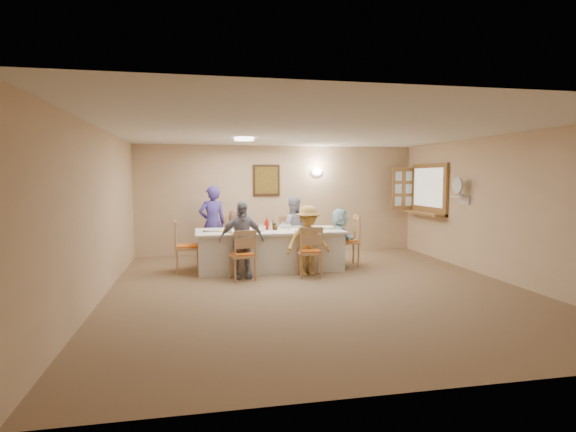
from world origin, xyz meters
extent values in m
plane|color=#8E684A|center=(0.00, 0.00, 0.00)|extent=(7.00, 7.00, 0.00)
plane|color=tan|center=(0.00, 3.50, 1.25)|extent=(6.50, 0.00, 6.50)
plane|color=tan|center=(0.00, -3.50, 1.25)|extent=(6.50, 0.00, 6.50)
plane|color=tan|center=(-3.25, 0.00, 1.25)|extent=(0.00, 7.00, 7.00)
plane|color=tan|center=(3.25, 0.00, 1.25)|extent=(0.00, 7.00, 7.00)
plane|color=white|center=(0.00, 0.00, 2.50)|extent=(7.00, 7.00, 0.00)
cube|color=#442517|center=(-0.30, 3.47, 1.70)|extent=(0.62, 0.04, 0.72)
cube|color=black|center=(-0.30, 3.45, 1.70)|extent=(0.52, 0.02, 0.62)
ellipsoid|color=white|center=(0.90, 3.44, 1.90)|extent=(0.26, 0.09, 0.18)
cylinder|color=white|center=(-1.00, 1.50, 2.47)|extent=(0.36, 0.36, 0.05)
cube|color=#9C6B39|center=(3.21, 2.40, 1.50)|extent=(0.06, 1.50, 1.15)
cube|color=#9C6B39|center=(3.09, 2.40, 0.97)|extent=(0.30, 1.50, 0.05)
cube|color=#9C6B39|center=(2.95, 3.16, 1.50)|extent=(0.55, 0.04, 1.00)
cube|color=white|center=(3.13, 1.05, 1.40)|extent=(0.22, 0.36, 0.03)
cube|color=silver|center=(-0.51, 1.68, 0.38)|extent=(2.80, 1.19, 0.76)
imported|color=brown|center=(-1.11, 2.36, 0.56)|extent=(0.58, 0.41, 1.12)
imported|color=#9F9CB7|center=(0.09, 2.36, 0.68)|extent=(0.75, 0.63, 1.37)
imported|color=#9794A4|center=(-1.11, 1.00, 0.68)|extent=(0.88, 0.52, 1.37)
imported|color=gold|center=(0.09, 1.00, 0.63)|extent=(0.95, 0.70, 1.26)
imported|color=#BCECFA|center=(0.91, 1.68, 0.58)|extent=(1.14, 0.53, 1.16)
imported|color=#4639A4|center=(-1.56, 2.83, 0.80)|extent=(0.76, 0.65, 1.59)
cube|color=#472B19|center=(-1.11, 1.26, 0.76)|extent=(0.33, 0.25, 0.01)
cylinder|color=white|center=(-1.11, 1.26, 0.77)|extent=(0.25, 0.25, 0.02)
cube|color=yellow|center=(-0.93, 1.21, 0.77)|extent=(0.13, 0.13, 0.01)
cube|color=#472B19|center=(0.09, 1.26, 0.76)|extent=(0.33, 0.25, 0.01)
cylinder|color=white|center=(0.09, 1.26, 0.77)|extent=(0.25, 0.25, 0.02)
cube|color=yellow|center=(0.27, 1.21, 0.77)|extent=(0.15, 0.15, 0.01)
cube|color=#472B19|center=(-1.11, 2.10, 0.76)|extent=(0.32, 0.24, 0.01)
cylinder|color=white|center=(-1.11, 2.10, 0.77)|extent=(0.25, 0.25, 0.02)
cube|color=yellow|center=(-0.93, 2.05, 0.77)|extent=(0.14, 0.14, 0.01)
cube|color=#472B19|center=(0.09, 2.10, 0.76)|extent=(0.33, 0.24, 0.01)
cylinder|color=white|center=(0.09, 2.10, 0.77)|extent=(0.23, 0.23, 0.01)
cube|color=yellow|center=(0.27, 2.05, 0.77)|extent=(0.14, 0.14, 0.01)
cube|color=#472B19|center=(-1.61, 1.68, 0.76)|extent=(0.33, 0.24, 0.01)
cylinder|color=white|center=(-1.61, 1.68, 0.77)|extent=(0.24, 0.24, 0.01)
cube|color=yellow|center=(-1.43, 1.63, 0.77)|extent=(0.13, 0.13, 0.01)
cube|color=#472B19|center=(0.61, 1.68, 0.76)|extent=(0.34, 0.25, 0.01)
cylinder|color=white|center=(0.61, 1.68, 0.77)|extent=(0.25, 0.25, 0.02)
cube|color=yellow|center=(0.79, 1.63, 0.77)|extent=(0.13, 0.13, 0.01)
imported|color=white|center=(-1.31, 1.34, 0.81)|extent=(0.19, 0.19, 0.09)
imported|color=white|center=(-0.14, 2.20, 0.80)|extent=(0.15, 0.15, 0.08)
imported|color=white|center=(-0.78, 1.40, 0.79)|extent=(0.32, 0.32, 0.05)
imported|color=white|center=(-0.17, 1.97, 0.79)|extent=(0.29, 0.29, 0.06)
imported|color=red|center=(-0.56, 1.72, 0.88)|extent=(0.12, 0.12, 0.24)
imported|color=#3E2510|center=(-0.43, 1.76, 0.85)|extent=(0.09, 0.10, 0.18)
imported|color=#3E2510|center=(-0.40, 1.65, 0.83)|extent=(0.18, 0.18, 0.13)
cylinder|color=silver|center=(-0.66, 1.73, 0.82)|extent=(0.07, 0.07, 0.11)
camera|label=1|loc=(-1.83, -6.81, 1.78)|focal=28.00mm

